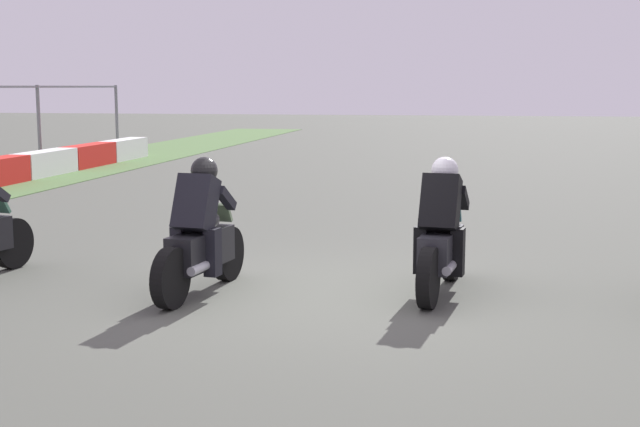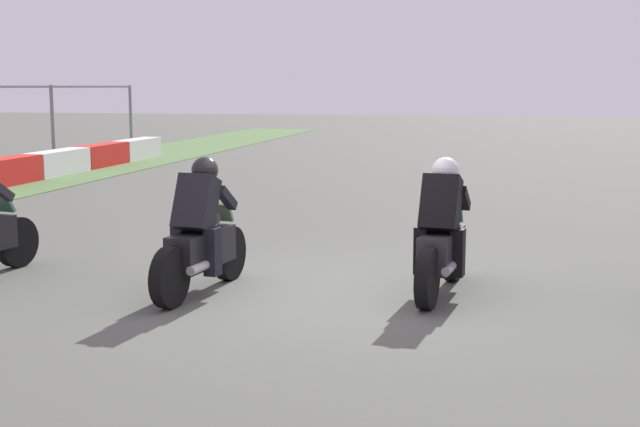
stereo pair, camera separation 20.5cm
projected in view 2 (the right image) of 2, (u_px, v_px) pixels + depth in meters
ground_plane at (318, 294)px, 9.54m from camera, size 120.00×120.00×0.00m
rider_lane_b at (442, 238)px, 9.46m from camera, size 2.04×0.59×1.51m
rider_lane_c at (201, 238)px, 9.51m from camera, size 2.04×0.59×1.51m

